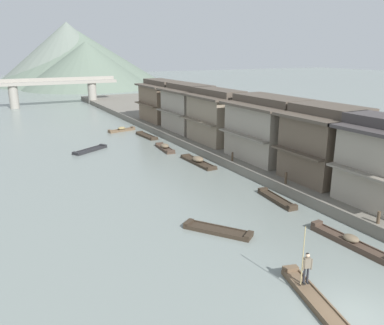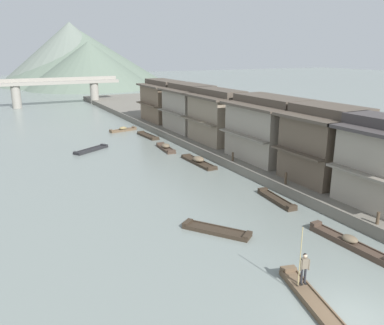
{
  "view_description": "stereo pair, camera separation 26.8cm",
  "coord_description": "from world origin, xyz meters",
  "px_view_note": "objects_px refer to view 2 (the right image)",
  "views": [
    {
      "loc": [
        -13.18,
        -9.36,
        11.2
      ],
      "look_at": [
        2.17,
        19.52,
        1.8
      ],
      "focal_mm": 36.45,
      "sensor_mm": 36.0,
      "label": 1
    },
    {
      "loc": [
        -12.94,
        -9.49,
        11.2
      ],
      "look_at": [
        2.17,
        19.52,
        1.8
      ],
      "focal_mm": 36.45,
      "sensor_mm": 36.0,
      "label": 2
    }
  ],
  "objects_px": {
    "house_waterfront_narrow": "(218,116)",
    "mooring_post_dock_far": "(233,157)",
    "boatman_person": "(304,265)",
    "house_waterfront_second": "(327,144)",
    "boat_upstream_distant": "(276,200)",
    "house_waterfront_far": "(191,108)",
    "boat_moored_far": "(91,150)",
    "mooring_post_dock_mid": "(286,178)",
    "mooring_post_dock_near": "(378,218)",
    "boat_crossing_west": "(166,148)",
    "house_waterfront_end": "(164,101)",
    "house_waterfront_tall": "(270,128)",
    "stone_bridge": "(56,87)",
    "boat_moored_nearest": "(198,161)",
    "boat_midriver_drifting": "(216,231)",
    "boat_foreground_poled": "(314,303)",
    "boat_moored_second": "(123,130)",
    "boat_midriver_upstream": "(349,243)",
    "boat_moored_third": "(148,136)"
  },
  "relations": [
    {
      "from": "boat_midriver_drifting",
      "to": "mooring_post_dock_far",
      "type": "xyz_separation_m",
      "value": [
        8.54,
        11.16,
        1.15
      ]
    },
    {
      "from": "boat_moored_third",
      "to": "house_waterfront_far",
      "type": "xyz_separation_m",
      "value": [
        5.48,
        -2.08,
        3.71
      ]
    },
    {
      "from": "mooring_post_dock_mid",
      "to": "mooring_post_dock_near",
      "type": "bearing_deg",
      "value": -90.0
    },
    {
      "from": "boat_upstream_distant",
      "to": "house_waterfront_tall",
      "type": "relative_size",
      "value": 0.53
    },
    {
      "from": "mooring_post_dock_far",
      "to": "house_waterfront_far",
      "type": "bearing_deg",
      "value": 77.27
    },
    {
      "from": "boat_foreground_poled",
      "to": "boat_midriver_upstream",
      "type": "height_order",
      "value": "boat_midriver_upstream"
    },
    {
      "from": "boatman_person",
      "to": "house_waterfront_second",
      "type": "relative_size",
      "value": 0.43
    },
    {
      "from": "house_waterfront_tall",
      "to": "mooring_post_dock_far",
      "type": "relative_size",
      "value": 9.65
    },
    {
      "from": "boatman_person",
      "to": "stone_bridge",
      "type": "bearing_deg",
      "value": 89.48
    },
    {
      "from": "boat_foreground_poled",
      "to": "stone_bridge",
      "type": "height_order",
      "value": "stone_bridge"
    },
    {
      "from": "boat_upstream_distant",
      "to": "house_waterfront_narrow",
      "type": "xyz_separation_m",
      "value": [
        4.82,
        16.73,
        3.7
      ]
    },
    {
      "from": "boat_crossing_west",
      "to": "mooring_post_dock_far",
      "type": "bearing_deg",
      "value": -75.49
    },
    {
      "from": "boat_midriver_drifting",
      "to": "mooring_post_dock_mid",
      "type": "height_order",
      "value": "mooring_post_dock_mid"
    },
    {
      "from": "boat_moored_far",
      "to": "mooring_post_dock_far",
      "type": "bearing_deg",
      "value": -52.48
    },
    {
      "from": "boat_crossing_west",
      "to": "house_waterfront_end",
      "type": "xyz_separation_m",
      "value": [
        6.1,
        14.14,
        3.59
      ]
    },
    {
      "from": "boat_moored_nearest",
      "to": "stone_bridge",
      "type": "height_order",
      "value": "stone_bridge"
    },
    {
      "from": "mooring_post_dock_far",
      "to": "boat_midriver_drifting",
      "type": "bearing_deg",
      "value": -127.41
    },
    {
      "from": "boat_midriver_drifting",
      "to": "stone_bridge",
      "type": "xyz_separation_m",
      "value": [
        1.04,
        66.87,
        3.7
      ]
    },
    {
      "from": "mooring_post_dock_near",
      "to": "mooring_post_dock_mid",
      "type": "xyz_separation_m",
      "value": [
        0.0,
        8.55,
        0.08
      ]
    },
    {
      "from": "boat_moored_third",
      "to": "boat_moored_far",
      "type": "relative_size",
      "value": 1.1
    },
    {
      "from": "boat_moored_far",
      "to": "boat_midriver_upstream",
      "type": "bearing_deg",
      "value": -75.01
    },
    {
      "from": "mooring_post_dock_far",
      "to": "house_waterfront_end",
      "type": "bearing_deg",
      "value": 81.93
    },
    {
      "from": "boat_midriver_drifting",
      "to": "mooring_post_dock_near",
      "type": "height_order",
      "value": "mooring_post_dock_near"
    },
    {
      "from": "boat_upstream_distant",
      "to": "mooring_post_dock_near",
      "type": "xyz_separation_m",
      "value": [
        1.68,
        -7.55,
        1.11
      ]
    },
    {
      "from": "boat_foreground_poled",
      "to": "mooring_post_dock_near",
      "type": "bearing_deg",
      "value": 21.65
    },
    {
      "from": "boat_midriver_upstream",
      "to": "mooring_post_dock_far",
      "type": "distance_m",
      "value": 16.63
    },
    {
      "from": "boatman_person",
      "to": "mooring_post_dock_near",
      "type": "relative_size",
      "value": 3.8
    },
    {
      "from": "boat_foreground_poled",
      "to": "stone_bridge",
      "type": "xyz_separation_m",
      "value": [
        0.93,
        75.33,
        3.68
      ]
    },
    {
      "from": "boat_midriver_upstream",
      "to": "house_waterfront_narrow",
      "type": "xyz_separation_m",
      "value": [
        5.62,
        24.42,
        3.62
      ]
    },
    {
      "from": "boat_moored_far",
      "to": "mooring_post_dock_mid",
      "type": "bearing_deg",
      "value": -63.82
    },
    {
      "from": "boat_moored_third",
      "to": "boat_midriver_drifting",
      "type": "relative_size",
      "value": 1.17
    },
    {
      "from": "mooring_post_dock_mid",
      "to": "house_waterfront_second",
      "type": "bearing_deg",
      "value": -6.12
    },
    {
      "from": "boat_midriver_drifting",
      "to": "boat_crossing_west",
      "type": "xyz_separation_m",
      "value": [
        5.89,
        21.38,
        0.13
      ]
    },
    {
      "from": "mooring_post_dock_mid",
      "to": "house_waterfront_narrow",
      "type": "bearing_deg",
      "value": 78.71
    },
    {
      "from": "boat_moored_nearest",
      "to": "boat_moored_far",
      "type": "xyz_separation_m",
      "value": [
        -8.54,
        10.46,
        -0.13
      ]
    },
    {
      "from": "mooring_post_dock_mid",
      "to": "boat_midriver_upstream",
      "type": "bearing_deg",
      "value": -105.96
    },
    {
      "from": "boat_crossing_west",
      "to": "mooring_post_dock_near",
      "type": "xyz_separation_m",
      "value": [
        2.65,
        -26.5,
        1.0
      ]
    },
    {
      "from": "boatman_person",
      "to": "house_waterfront_second",
      "type": "bearing_deg",
      "value": 41.01
    },
    {
      "from": "boat_midriver_drifting",
      "to": "boat_upstream_distant",
      "type": "height_order",
      "value": "boat_upstream_distant"
    },
    {
      "from": "boat_moored_nearest",
      "to": "boat_midriver_drifting",
      "type": "distance_m",
      "value": 15.85
    },
    {
      "from": "boat_upstream_distant",
      "to": "house_waterfront_far",
      "type": "bearing_deg",
      "value": 77.92
    },
    {
      "from": "boat_crossing_west",
      "to": "boat_moored_far",
      "type": "bearing_deg",
      "value": 155.98
    },
    {
      "from": "boat_moored_second",
      "to": "mooring_post_dock_mid",
      "type": "relative_size",
      "value": 4.37
    },
    {
      "from": "boat_midriver_drifting",
      "to": "house_waterfront_tall",
      "type": "bearing_deg",
      "value": 40.24
    },
    {
      "from": "mooring_post_dock_far",
      "to": "house_waterfront_tall",
      "type": "bearing_deg",
      "value": -10.4
    },
    {
      "from": "boat_moored_second",
      "to": "boat_moored_far",
      "type": "bearing_deg",
      "value": -126.16
    },
    {
      "from": "house_waterfront_narrow",
      "to": "mooring_post_dock_far",
      "type": "distance_m",
      "value": 8.98
    },
    {
      "from": "boat_midriver_drifting",
      "to": "stone_bridge",
      "type": "relative_size",
      "value": 0.16
    },
    {
      "from": "boat_crossing_west",
      "to": "house_waterfront_end",
      "type": "bearing_deg",
      "value": 66.66
    },
    {
      "from": "boat_foreground_poled",
      "to": "stone_bridge",
      "type": "relative_size",
      "value": 0.21
    }
  ]
}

